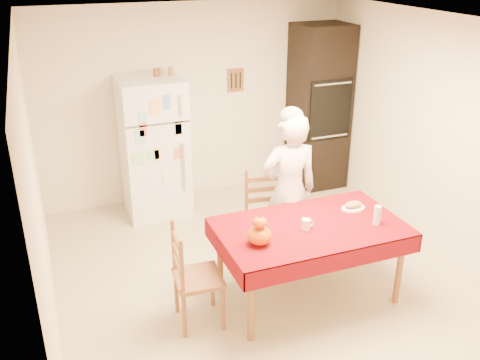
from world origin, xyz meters
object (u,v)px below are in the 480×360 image
pumpkin_lower (260,236)px  wine_glass (377,215)px  oven_cabinet (319,108)px  bread_plate (353,208)px  refrigerator (154,148)px  chair_far (265,212)px  coffee_mug (306,224)px  chair_left (191,274)px  seated_woman (289,191)px  dining_table (310,232)px

pumpkin_lower → wine_glass: 1.14m
oven_cabinet → wine_glass: oven_cabinet is taller
oven_cabinet → bread_plate: (-0.82, -2.21, -0.33)m
refrigerator → chair_far: (0.85, -1.45, -0.34)m
bread_plate → coffee_mug: bearing=-162.6°
chair_left → wine_glass: bearing=-92.6°
refrigerator → wine_glass: size_ratio=9.66×
oven_cabinet → wine_glass: size_ratio=12.50×
chair_far → wine_glass: size_ratio=5.40×
oven_cabinet → chair_far: bearing=-133.8°
refrigerator → bread_plate: bearing=-56.0°
seated_woman → coffee_mug: size_ratio=16.41×
chair_far → bread_plate: chair_far is taller
dining_table → pumpkin_lower: (-0.56, -0.13, 0.15)m
dining_table → chair_left: chair_left is taller
refrigerator → pumpkin_lower: refrigerator is taller
oven_cabinet → seated_woman: size_ratio=1.34×
pumpkin_lower → coffee_mug: bearing=9.9°
chair_far → coffee_mug: chair_far is taller
chair_far → dining_table: bearing=-77.0°
chair_far → pumpkin_lower: size_ratio=4.51×
chair_far → bread_plate: 0.97m
dining_table → refrigerator: bearing=111.6°
oven_cabinet → chair_left: bearing=-136.9°
seated_woman → bread_plate: size_ratio=6.84×
chair_far → refrigerator: bearing=129.2°
dining_table → chair_far: size_ratio=1.79×
pumpkin_lower → bread_plate: size_ratio=0.88×
seated_woman → wine_glass: size_ratio=9.33×
pumpkin_lower → chair_far: bearing=63.6°
chair_left → bread_plate: (1.68, 0.13, 0.26)m
dining_table → bread_plate: (0.54, 0.15, 0.08)m
oven_cabinet → coffee_mug: oven_cabinet is taller
pumpkin_lower → dining_table: bearing=12.9°
oven_cabinet → seated_woman: bearing=-126.5°
wine_glass → bread_plate: size_ratio=0.73×
chair_far → seated_woman: 0.42m
coffee_mug → pumpkin_lower: 0.49m
seated_woman → wine_glass: bearing=126.8°
seated_woman → coffee_mug: bearing=82.1°
refrigerator → dining_table: (0.91, -2.31, -0.16)m
chair_left → pumpkin_lower: (0.58, -0.14, 0.33)m
coffee_mug → wine_glass: wine_glass is taller
wine_glass → dining_table: bearing=162.7°
refrigerator → pumpkin_lower: (0.36, -2.44, -0.01)m
chair_left → seated_woman: 1.40m
refrigerator → bread_plate: refrigerator is taller
oven_cabinet → dining_table: 2.75m
dining_table → chair_left: size_ratio=1.79×
seated_woman → pumpkin_lower: 0.99m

